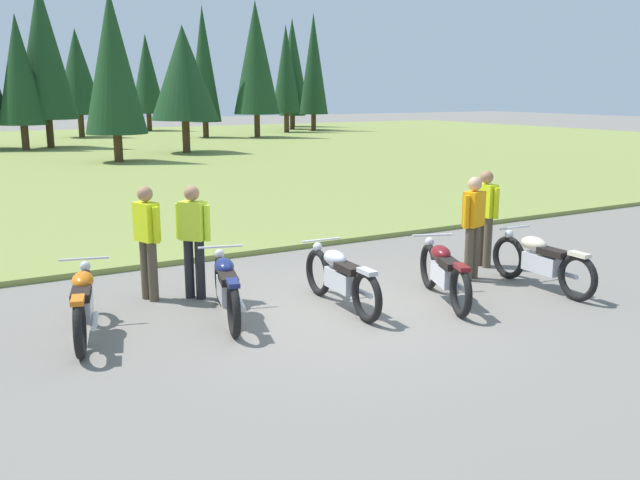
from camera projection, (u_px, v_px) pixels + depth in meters
name	position (u px, v px, depth m)	size (l,w,h in m)	color
ground_plane	(342.00, 311.00, 9.49)	(140.00, 140.00, 0.00)	slate
grass_moorland	(45.00, 157.00, 31.15)	(80.00, 44.00, 0.10)	olive
forest_treeline	(63.00, 63.00, 37.56)	(46.47, 26.93, 8.70)	#47331E
motorcycle_orange	(83.00, 303.00, 8.42)	(0.78, 2.05, 0.88)	black
motorcycle_navy	(226.00, 287.00, 9.10)	(0.79, 2.05, 0.88)	black
motorcycle_silver	(341.00, 277.00, 9.58)	(0.62, 2.10, 0.88)	black
motorcycle_maroon	(444.00, 272.00, 9.87)	(0.94, 1.99, 0.88)	black
motorcycle_cream	(541.00, 261.00, 10.50)	(0.62, 2.10, 0.88)	black
rider_with_back_turned	(473.00, 222.00, 10.90)	(0.53, 0.32, 1.67)	#4C4233
rider_near_row_end	(193.00, 235.00, 9.90)	(0.40, 0.43, 1.67)	black
rider_checking_bike	(485.00, 213.00, 11.73)	(0.26, 0.55, 1.67)	#4C4233
rider_in_hivis_vest	(147.00, 236.00, 9.83)	(0.32, 0.53, 1.67)	#4C4233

